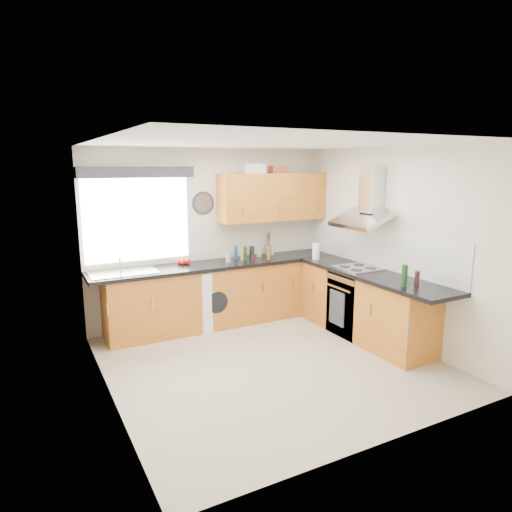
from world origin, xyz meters
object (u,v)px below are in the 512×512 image
oven (356,303)px  upper_cabinets (273,197)px  washing_machine (209,297)px  extractor_hood (366,204)px

oven → upper_cabinets: upper_cabinets is taller
oven → washing_machine: 2.05m
upper_cabinets → washing_machine: bearing=-174.5°
upper_cabinets → washing_machine: upper_cabinets is taller
extractor_hood → washing_machine: (-1.75, 1.22, -1.35)m
extractor_hood → washing_machine: size_ratio=0.93×
extractor_hood → upper_cabinets: size_ratio=0.46×
oven → washing_machine: (-1.65, 1.22, -0.00)m
washing_machine → upper_cabinets: bearing=-6.7°
oven → washing_machine: size_ratio=1.01×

